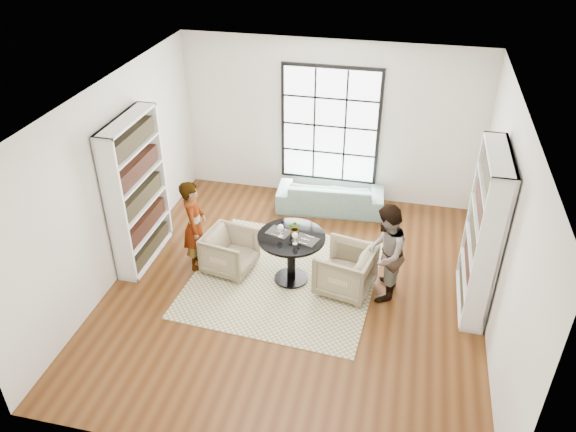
% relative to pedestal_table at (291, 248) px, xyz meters
% --- Properties ---
extents(ground, '(6.00, 6.00, 0.00)m').
position_rel_pedestal_table_xyz_m(ground, '(0.10, -0.21, -0.59)').
color(ground, '#5A3315').
extents(room_shell, '(6.00, 6.01, 6.00)m').
position_rel_pedestal_table_xyz_m(room_shell, '(0.10, 0.33, 0.67)').
color(room_shell, silver).
rests_on(room_shell, ground).
extents(rug, '(2.95, 2.95, 0.01)m').
position_rel_pedestal_table_xyz_m(rug, '(-0.12, -0.01, -0.58)').
color(rug, beige).
rests_on(rug, ground).
extents(pedestal_table, '(1.02, 1.02, 0.81)m').
position_rel_pedestal_table_xyz_m(pedestal_table, '(0.00, 0.00, 0.00)').
color(pedestal_table, black).
rests_on(pedestal_table, ground).
extents(sofa, '(2.00, 0.92, 0.57)m').
position_rel_pedestal_table_xyz_m(sofa, '(0.24, 2.24, -0.30)').
color(sofa, slate).
rests_on(sofa, ground).
extents(armchair_left, '(0.86, 0.84, 0.67)m').
position_rel_pedestal_table_xyz_m(armchair_left, '(-1.00, 0.05, -0.25)').
color(armchair_left, '#C7BF8E').
rests_on(armchair_left, ground).
extents(armchair_right, '(0.94, 0.93, 0.73)m').
position_rel_pedestal_table_xyz_m(armchair_right, '(0.83, -0.06, -0.22)').
color(armchair_right, tan).
rests_on(armchair_right, ground).
extents(person_left, '(0.48, 0.62, 1.50)m').
position_rel_pedestal_table_xyz_m(person_left, '(-1.55, 0.05, 0.17)').
color(person_left, gray).
rests_on(person_left, ground).
extents(person_right, '(0.64, 0.79, 1.52)m').
position_rel_pedestal_table_xyz_m(person_right, '(1.38, -0.06, 0.17)').
color(person_right, gray).
rests_on(person_right, ground).
extents(placemat_left, '(0.40, 0.35, 0.01)m').
position_rel_pedestal_table_xyz_m(placemat_left, '(-0.20, 0.06, 0.23)').
color(placemat_left, '#292623').
rests_on(placemat_left, pedestal_table).
extents(placemat_right, '(0.40, 0.35, 0.01)m').
position_rel_pedestal_table_xyz_m(placemat_right, '(0.23, -0.05, 0.23)').
color(placemat_right, '#292623').
rests_on(placemat_right, pedestal_table).
extents(cutlery_left, '(0.20, 0.25, 0.01)m').
position_rel_pedestal_table_xyz_m(cutlery_left, '(-0.20, 0.06, 0.24)').
color(cutlery_left, '#BABABE').
rests_on(cutlery_left, placemat_left).
extents(cutlery_right, '(0.20, 0.25, 0.01)m').
position_rel_pedestal_table_xyz_m(cutlery_right, '(0.23, -0.05, 0.24)').
color(cutlery_right, '#BABABE').
rests_on(cutlery_right, placemat_right).
extents(wine_glass_left, '(0.09, 0.09, 0.21)m').
position_rel_pedestal_table_xyz_m(wine_glass_left, '(-0.15, -0.05, 0.37)').
color(wine_glass_left, silver).
rests_on(wine_glass_left, pedestal_table).
extents(wine_glass_right, '(0.09, 0.09, 0.19)m').
position_rel_pedestal_table_xyz_m(wine_glass_right, '(0.09, -0.18, 0.36)').
color(wine_glass_right, silver).
rests_on(wine_glass_right, pedestal_table).
extents(flower_centerpiece, '(0.21, 0.18, 0.23)m').
position_rel_pedestal_table_xyz_m(flower_centerpiece, '(0.05, 0.06, 0.34)').
color(flower_centerpiece, gray).
rests_on(flower_centerpiece, pedestal_table).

